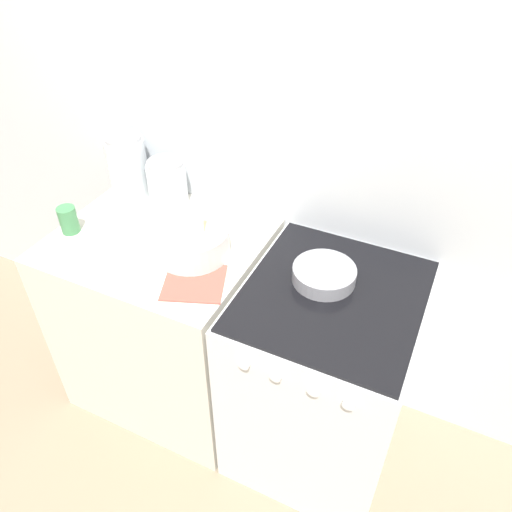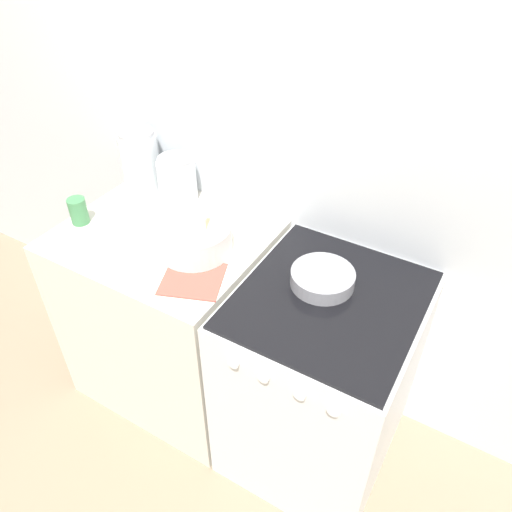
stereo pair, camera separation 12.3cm
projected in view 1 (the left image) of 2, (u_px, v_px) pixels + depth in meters
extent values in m
plane|color=gray|center=(216.00, 472.00, 2.20)|extent=(12.00, 12.00, 0.00)
cube|color=silver|center=(290.00, 156.00, 1.95)|extent=(4.65, 0.05, 2.40)
cube|color=silver|center=(169.00, 318.00, 2.29)|extent=(0.83, 0.70, 0.92)
cube|color=silver|center=(323.00, 376.00, 2.05)|extent=(0.64, 0.70, 0.91)
cube|color=black|center=(334.00, 295.00, 1.76)|extent=(0.61, 0.67, 0.01)
cylinder|color=white|center=(244.00, 364.00, 1.61)|extent=(0.04, 0.02, 0.04)
cylinder|color=white|center=(276.00, 376.00, 1.58)|extent=(0.04, 0.02, 0.04)
cylinder|color=white|center=(314.00, 391.00, 1.53)|extent=(0.04, 0.02, 0.04)
cylinder|color=white|center=(349.00, 404.00, 1.50)|extent=(0.04, 0.02, 0.04)
cylinder|color=white|center=(192.00, 242.00, 1.90)|extent=(0.29, 0.29, 0.11)
cylinder|color=beige|center=(191.00, 236.00, 1.88)|extent=(0.25, 0.25, 0.06)
cylinder|color=white|center=(202.00, 228.00, 1.83)|extent=(0.02, 0.02, 0.24)
cylinder|color=gray|center=(324.00, 274.00, 1.79)|extent=(0.23, 0.23, 0.06)
cylinder|color=beige|center=(324.00, 273.00, 1.79)|extent=(0.21, 0.21, 0.05)
cylinder|color=silver|center=(128.00, 168.00, 2.19)|extent=(0.17, 0.17, 0.26)
cylinder|color=tan|center=(130.00, 178.00, 2.23)|extent=(0.15, 0.15, 0.16)
cylinder|color=#B2B2B7|center=(123.00, 138.00, 2.11)|extent=(0.15, 0.15, 0.02)
cylinder|color=silver|center=(168.00, 185.00, 2.15)|extent=(0.17, 0.17, 0.19)
cylinder|color=silver|center=(169.00, 192.00, 2.17)|extent=(0.15, 0.15, 0.11)
cylinder|color=#B2B2B7|center=(165.00, 164.00, 2.09)|extent=(0.15, 0.15, 0.02)
cylinder|color=#3F7F4C|center=(68.00, 220.00, 2.01)|extent=(0.07, 0.07, 0.11)
cube|color=#CC4C3F|center=(194.00, 282.00, 1.80)|extent=(0.28, 0.27, 0.01)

